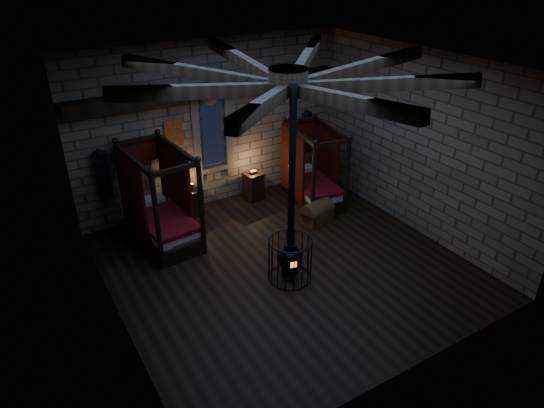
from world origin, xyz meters
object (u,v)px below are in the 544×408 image
bed_right (312,183)px  trunk_right (317,213)px  stove (290,255)px  trunk_left (185,243)px  bed_left (161,218)px

bed_right → trunk_right: (-0.57, -1.05, -0.25)m
bed_right → stove: bearing=-123.1°
trunk_left → stove: stove is taller
trunk_right → stove: (-1.84, -1.61, 0.33)m
bed_right → stove: stove is taller
trunk_right → bed_left: bearing=150.2°
trunk_left → trunk_right: 3.34m
trunk_left → bed_right: bearing=6.0°
trunk_left → stove: size_ratio=0.20×
trunk_right → trunk_left: bearing=162.3°
trunk_right → stove: 2.47m
bed_right → trunk_left: size_ratio=2.55×
trunk_left → stove: (1.48, -2.00, 0.33)m
stove → bed_left: bearing=137.4°
bed_left → trunk_left: size_ratio=2.74×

